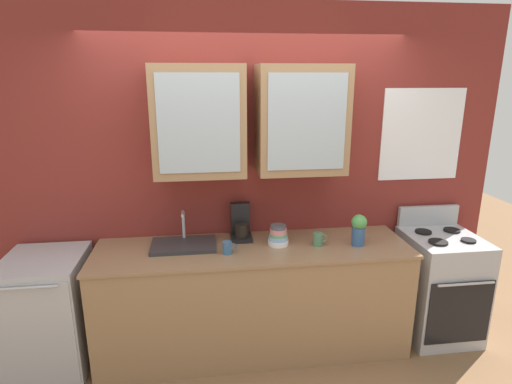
{
  "coord_description": "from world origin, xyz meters",
  "views": [
    {
      "loc": [
        -0.38,
        -3.01,
        2.19
      ],
      "look_at": [
        0.02,
        0.0,
        1.34
      ],
      "focal_mm": 29.38,
      "sensor_mm": 36.0,
      "label": 1
    }
  ],
  "objects_px": {
    "cup_near_bowls": "(318,239)",
    "sink_faucet": "(184,244)",
    "dishwasher": "(49,313)",
    "coffee_maker": "(241,225)",
    "cup_near_sink": "(228,248)",
    "bowl_stack": "(278,236)",
    "vase": "(359,229)",
    "stove_range": "(439,285)"
  },
  "relations": [
    {
      "from": "vase",
      "to": "cup_near_bowls",
      "type": "xyz_separation_m",
      "value": [
        -0.31,
        0.03,
        -0.08
      ]
    },
    {
      "from": "stove_range",
      "to": "dishwasher",
      "type": "xyz_separation_m",
      "value": [
        -3.18,
        -0.0,
        -0.01
      ]
    },
    {
      "from": "sink_faucet",
      "to": "dishwasher",
      "type": "bearing_deg",
      "value": -175.38
    },
    {
      "from": "stove_range",
      "to": "cup_near_bowls",
      "type": "distance_m",
      "value": 1.2
    },
    {
      "from": "vase",
      "to": "coffee_maker",
      "type": "xyz_separation_m",
      "value": [
        -0.9,
        0.27,
        -0.03
      ]
    },
    {
      "from": "cup_near_bowls",
      "to": "cup_near_sink",
      "type": "bearing_deg",
      "value": -174.82
    },
    {
      "from": "vase",
      "to": "stove_range",
      "type": "bearing_deg",
      "value": 4.55
    },
    {
      "from": "sink_faucet",
      "to": "cup_near_bowls",
      "type": "distance_m",
      "value": 1.06
    },
    {
      "from": "cup_near_sink",
      "to": "cup_near_bowls",
      "type": "distance_m",
      "value": 0.72
    },
    {
      "from": "stove_range",
      "to": "coffee_maker",
      "type": "relative_size",
      "value": 3.71
    },
    {
      "from": "vase",
      "to": "dishwasher",
      "type": "bearing_deg",
      "value": 178.62
    },
    {
      "from": "cup_near_sink",
      "to": "coffee_maker",
      "type": "bearing_deg",
      "value": 66.84
    },
    {
      "from": "cup_near_sink",
      "to": "dishwasher",
      "type": "xyz_separation_m",
      "value": [
        -1.36,
        0.09,
        -0.5
      ]
    },
    {
      "from": "bowl_stack",
      "to": "cup_near_sink",
      "type": "xyz_separation_m",
      "value": [
        -0.41,
        -0.13,
        -0.02
      ]
    },
    {
      "from": "sink_faucet",
      "to": "cup_near_sink",
      "type": "distance_m",
      "value": 0.38
    },
    {
      "from": "stove_range",
      "to": "dishwasher",
      "type": "height_order",
      "value": "stove_range"
    },
    {
      "from": "bowl_stack",
      "to": "cup_near_sink",
      "type": "bearing_deg",
      "value": -162.92
    },
    {
      "from": "stove_range",
      "to": "cup_near_sink",
      "type": "relative_size",
      "value": 10.02
    },
    {
      "from": "cup_near_sink",
      "to": "vase",
      "type": "bearing_deg",
      "value": 1.9
    },
    {
      "from": "cup_near_bowls",
      "to": "sink_faucet",
      "type": "bearing_deg",
      "value": 174.01
    },
    {
      "from": "stove_range",
      "to": "coffee_maker",
      "type": "xyz_separation_m",
      "value": [
        -1.68,
        0.21,
        0.55
      ]
    },
    {
      "from": "coffee_maker",
      "to": "cup_near_sink",
      "type": "bearing_deg",
      "value": -113.16
    },
    {
      "from": "cup_near_sink",
      "to": "cup_near_bowls",
      "type": "xyz_separation_m",
      "value": [
        0.72,
        0.07,
        0.0
      ]
    },
    {
      "from": "sink_faucet",
      "to": "vase",
      "type": "relative_size",
      "value": 2.0
    },
    {
      "from": "cup_near_sink",
      "to": "cup_near_bowls",
      "type": "bearing_deg",
      "value": 5.18
    },
    {
      "from": "vase",
      "to": "sink_faucet",
      "type": "bearing_deg",
      "value": 174.1
    },
    {
      "from": "cup_near_sink",
      "to": "coffee_maker",
      "type": "height_order",
      "value": "coffee_maker"
    },
    {
      "from": "stove_range",
      "to": "dishwasher",
      "type": "bearing_deg",
      "value": -179.92
    },
    {
      "from": "sink_faucet",
      "to": "cup_near_sink",
      "type": "bearing_deg",
      "value": -27.82
    },
    {
      "from": "bowl_stack",
      "to": "vase",
      "type": "relative_size",
      "value": 0.65
    },
    {
      "from": "sink_faucet",
      "to": "bowl_stack",
      "type": "height_order",
      "value": "sink_faucet"
    },
    {
      "from": "cup_near_sink",
      "to": "dishwasher",
      "type": "distance_m",
      "value": 1.45
    },
    {
      "from": "stove_range",
      "to": "vase",
      "type": "xyz_separation_m",
      "value": [
        -0.78,
        -0.06,
        0.58
      ]
    },
    {
      "from": "dishwasher",
      "to": "cup_near_sink",
      "type": "bearing_deg",
      "value": -3.85
    },
    {
      "from": "coffee_maker",
      "to": "dishwasher",
      "type": "bearing_deg",
      "value": -171.93
    },
    {
      "from": "stove_range",
      "to": "bowl_stack",
      "type": "distance_m",
      "value": 1.49
    },
    {
      "from": "coffee_maker",
      "to": "bowl_stack",
      "type": "bearing_deg",
      "value": -32.52
    },
    {
      "from": "dishwasher",
      "to": "coffee_maker",
      "type": "bearing_deg",
      "value": 8.07
    },
    {
      "from": "vase",
      "to": "cup_near_sink",
      "type": "bearing_deg",
      "value": -178.1
    },
    {
      "from": "bowl_stack",
      "to": "coffee_maker",
      "type": "distance_m",
      "value": 0.33
    },
    {
      "from": "dishwasher",
      "to": "sink_faucet",
      "type": "bearing_deg",
      "value": 4.62
    },
    {
      "from": "sink_faucet",
      "to": "coffee_maker",
      "type": "relative_size",
      "value": 1.73
    }
  ]
}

